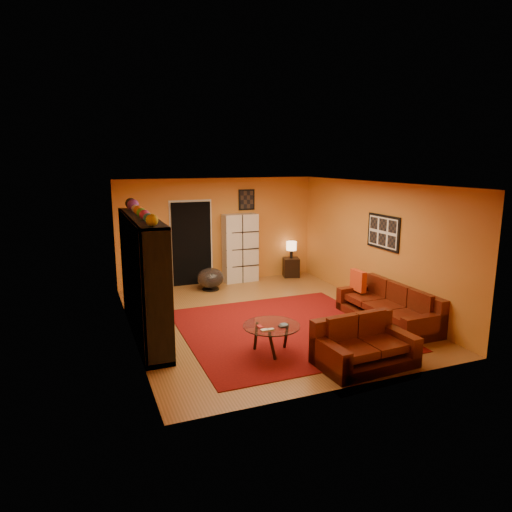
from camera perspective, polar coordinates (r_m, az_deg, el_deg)
name	(u,v)px	position (r m, az deg, el deg)	size (l,w,h in m)	color
floor	(264,318)	(9.00, 1.03, -7.73)	(6.00, 6.00, 0.00)	brown
ceiling	(265,184)	(8.49, 1.10, 9.03)	(6.00, 6.00, 0.00)	white
wall_back	(218,231)	(11.44, -4.73, 3.17)	(6.00, 6.00, 0.00)	#C6752B
wall_front	(353,295)	(6.08, 12.03, -4.84)	(6.00, 6.00, 0.00)	#C6752B
wall_left	(129,264)	(8.05, -15.60, -0.91)	(6.00, 6.00, 0.00)	#C6752B
wall_right	(374,244)	(9.87, 14.59, 1.45)	(6.00, 6.00, 0.00)	#C6752B
rug	(284,329)	(8.44, 3.51, -9.08)	(3.60, 3.60, 0.01)	#590A0A
doorway	(192,244)	(11.27, -8.05, 1.52)	(0.95, 0.10, 2.04)	black
wall_art_right	(383,232)	(9.58, 15.63, 2.90)	(0.03, 1.00, 0.70)	black
wall_art_back	(247,200)	(11.57, -1.18, 7.05)	(0.42, 0.03, 0.52)	black
entertainment_unit	(143,277)	(8.13, -13.92, -2.51)	(0.45, 3.00, 2.10)	black
tv	(147,281)	(8.11, -13.50, -3.02)	(0.12, 0.91, 0.53)	black
sofa	(391,308)	(9.05, 16.49, -6.23)	(0.90, 2.16, 0.85)	#441209
loveseat	(362,345)	(7.18, 13.08, -10.83)	(1.48, 0.94, 0.85)	#441209
throw_pillow	(358,281)	(9.49, 12.65, -3.03)	(0.12, 0.42, 0.42)	red
coffee_table	(271,328)	(7.31, 1.95, -9.00)	(0.91, 0.91, 0.46)	silver
storage_cabinet	(240,248)	(11.48, -1.99, 1.00)	(0.86, 0.38, 1.72)	silver
bowl_chair	(210,278)	(10.87, -5.72, -2.79)	(0.64, 0.64, 0.52)	black
side_table	(291,267)	(12.10, 4.40, -1.41)	(0.40, 0.40, 0.50)	black
table_lamp	(291,246)	(11.98, 4.45, 1.20)	(0.27, 0.27, 0.44)	black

